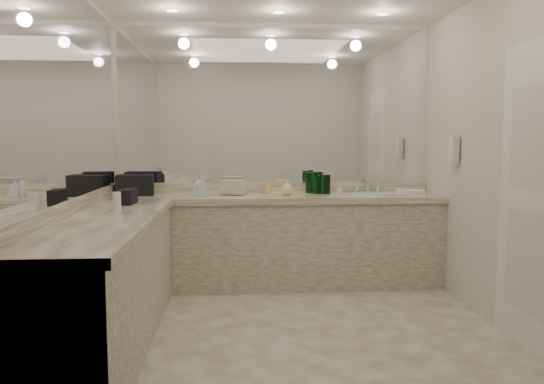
{
  "coord_description": "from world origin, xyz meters",
  "views": [
    {
      "loc": [
        -0.4,
        -3.93,
        1.44
      ],
      "look_at": [
        -0.1,
        0.4,
        1.01
      ],
      "focal_mm": 35.0,
      "sensor_mm": 36.0,
      "label": 1
    }
  ],
  "objects": [
    {
      "name": "floor",
      "position": [
        0.0,
        0.0,
        0.0
      ],
      "size": [
        3.2,
        3.2,
        0.0
      ],
      "primitive_type": "plane",
      "color": "beige",
      "rests_on": "ground"
    },
    {
      "name": "wall_back",
      "position": [
        0.0,
        1.5,
        1.3
      ],
      "size": [
        3.2,
        0.02,
        2.6
      ],
      "primitive_type": "cube",
      "color": "beige",
      "rests_on": "floor"
    },
    {
      "name": "wall_left",
      "position": [
        -1.6,
        0.0,
        1.3
      ],
      "size": [
        0.02,
        3.0,
        2.6
      ],
      "primitive_type": "cube",
      "color": "beige",
      "rests_on": "floor"
    },
    {
      "name": "wall_right",
      "position": [
        1.6,
        0.0,
        1.3
      ],
      "size": [
        0.02,
        3.0,
        2.6
      ],
      "primitive_type": "cube",
      "color": "beige",
      "rests_on": "floor"
    },
    {
      "name": "vanity_back_base",
      "position": [
        0.0,
        1.2,
        0.42
      ],
      "size": [
        3.2,
        0.6,
        0.84
      ],
      "primitive_type": "cube",
      "color": "beige",
      "rests_on": "floor"
    },
    {
      "name": "vanity_back_top",
      "position": [
        0.0,
        1.19,
        0.87
      ],
      "size": [
        3.2,
        0.64,
        0.06
      ],
      "primitive_type": "cube",
      "color": "beige",
      "rests_on": "vanity_back_base"
    },
    {
      "name": "vanity_left_base",
      "position": [
        -1.3,
        -0.3,
        0.42
      ],
      "size": [
        0.6,
        2.4,
        0.84
      ],
      "primitive_type": "cube",
      "color": "beige",
      "rests_on": "floor"
    },
    {
      "name": "vanity_left_top",
      "position": [
        -1.29,
        -0.3,
        0.87
      ],
      "size": [
        0.64,
        2.42,
        0.06
      ],
      "primitive_type": "cube",
      "color": "beige",
      "rests_on": "vanity_left_base"
    },
    {
      "name": "backsplash_back",
      "position": [
        0.0,
        1.48,
        0.95
      ],
      "size": [
        3.2,
        0.04,
        0.1
      ],
      "primitive_type": "cube",
      "color": "beige",
      "rests_on": "vanity_back_top"
    },
    {
      "name": "backsplash_left",
      "position": [
        -1.58,
        0.0,
        0.95
      ],
      "size": [
        0.04,
        3.0,
        0.1
      ],
      "primitive_type": "cube",
      "color": "beige",
      "rests_on": "vanity_left_top"
    },
    {
      "name": "mirror_back",
      "position": [
        0.0,
        1.49,
        1.77
      ],
      "size": [
        3.12,
        0.01,
        1.55
      ],
      "primitive_type": "cube",
      "color": "white",
      "rests_on": "wall_back"
    },
    {
      "name": "mirror_left",
      "position": [
        -1.59,
        0.0,
        1.77
      ],
      "size": [
        0.01,
        2.92,
        1.55
      ],
      "primitive_type": "cube",
      "color": "white",
      "rests_on": "wall_left"
    },
    {
      "name": "sink",
      "position": [
        0.95,
        1.2,
        0.9
      ],
      "size": [
        0.44,
        0.44,
        0.03
      ],
      "primitive_type": "cylinder",
      "color": "white",
      "rests_on": "vanity_back_top"
    },
    {
      "name": "faucet",
      "position": [
        0.95,
        1.41,
        0.97
      ],
      "size": [
        0.24,
        0.16,
        0.14
      ],
      "primitive_type": "cube",
      "color": "silver",
      "rests_on": "vanity_back_top"
    },
    {
      "name": "wall_phone",
      "position": [
        1.56,
        0.7,
        1.35
      ],
      "size": [
        0.06,
        0.1,
        0.24
      ],
      "primitive_type": "cube",
      "color": "white",
      "rests_on": "wall_right"
    },
    {
      "name": "door",
      "position": [
        1.59,
        -0.5,
        1.05
      ],
      "size": [
        0.02,
        0.82,
        2.1
      ],
      "primitive_type": "cube",
      "color": "white",
      "rests_on": "wall_right"
    },
    {
      "name": "black_toiletry_bag",
      "position": [
        -1.37,
        1.24,
        1.0
      ],
      "size": [
        0.37,
        0.26,
        0.2
      ],
      "primitive_type": "cube",
      "rotation": [
        0.0,
        0.0,
        0.11
      ],
      "color": "black",
      "rests_on": "vanity_back_top"
    },
    {
      "name": "black_bag_spill",
      "position": [
        -1.3,
        0.55,
        0.97
      ],
      "size": [
        0.13,
        0.25,
        0.13
      ],
      "primitive_type": "cube",
      "rotation": [
        0.0,
        0.0,
        -0.08
      ],
      "color": "black",
      "rests_on": "vanity_left_top"
    },
    {
      "name": "cream_cosmetic_case",
      "position": [
        -0.42,
        1.23,
        0.97
      ],
      "size": [
        0.27,
        0.21,
        0.13
      ],
      "primitive_type": "cube",
      "rotation": [
        0.0,
        0.0,
        -0.34
      ],
      "color": "beige",
      "rests_on": "vanity_back_top"
    },
    {
      "name": "hand_towel",
      "position": [
        1.33,
        1.18,
        0.92
      ],
      "size": [
        0.3,
        0.23,
        0.04
      ],
      "primitive_type": "cube",
      "rotation": [
        0.0,
        0.0,
        -0.23
      ],
      "color": "white",
      "rests_on": "vanity_back_top"
    },
    {
      "name": "lotion_left",
      "position": [
        -1.3,
        0.14,
        0.97
      ],
      "size": [
        0.06,
        0.06,
        0.14
      ],
      "primitive_type": "cylinder",
      "color": "white",
      "rests_on": "vanity_left_top"
    },
    {
      "name": "soap_bottle_a",
      "position": [
        -0.77,
        1.21,
        0.99
      ],
      "size": [
        0.07,
        0.07,
        0.19
      ],
      "primitive_type": "imported",
      "rotation": [
        0.0,
        0.0,
        0.01
      ],
      "color": "white",
      "rests_on": "vanity_back_top"
    },
    {
      "name": "soap_bottle_b",
      "position": [
        -0.72,
        1.16,
        0.99
      ],
      "size": [
        0.08,
        0.08,
        0.18
      ],
      "primitive_type": "imported",
      "rotation": [
        0.0,
        0.0,
        -0.02
      ],
      "color": "silver",
      "rests_on": "vanity_back_top"
    },
    {
      "name": "soap_bottle_c",
      "position": [
        0.1,
        1.15,
        0.98
      ],
      "size": [
        0.14,
        0.14,
        0.16
      ],
      "primitive_type": "imported",
      "rotation": [
        0.0,
        0.0,
        -0.12
      ],
      "color": "#FDD690",
      "rests_on": "vanity_back_top"
    },
    {
      "name": "green_bottle_0",
      "position": [
        0.49,
        1.26,
        1.0
      ],
      "size": [
        0.07,
        0.07,
        0.19
      ],
      "primitive_type": "cylinder",
      "color": "#0D4D1A",
      "rests_on": "vanity_back_top"
    },
    {
      "name": "green_bottle_1",
      "position": [
        0.51,
        1.26,
        0.99
      ],
      "size": [
        0.06,
        0.06,
        0.19
      ],
      "primitive_type": "cylinder",
      "color": "#0D4D1A",
      "rests_on": "vanity_back_top"
    },
    {
      "name": "green_bottle_2",
      "position": [
        0.41,
        1.25,
        0.99
      ],
      "size": [
        0.07,
        0.07,
        0.19
      ],
      "primitive_type": "cylinder",
      "color": "#0D4D1A",
      "rests_on": "vanity_back_top"
    },
    {
      "name": "green_bottle_3",
      "position": [
        0.4,
        1.33,
        1.01
      ],
      "size": [
        0.06,
        0.06,
        0.21
      ],
      "primitive_type": "cylinder",
      "color": "#0D4D1A",
      "rests_on": "vanity_back_top"
    },
    {
      "name": "green_bottle_4",
      "position": [
        0.34,
        1.35,
        1.0
      ],
      "size": [
        0.06,
        0.06,
        0.21
      ],
      "primitive_type": "cylinder",
      "color": "#0D4D1A",
      "rests_on": "vanity_back_top"
    },
    {
      "name": "amenity_bottle_0",
      "position": [
        -0.1,
        1.3,
        0.94
      ],
      "size": [
        0.05,
        0.05,
        0.07
      ],
      "primitive_type": "cylinder",
      "color": "#E57F66",
      "rests_on": "vanity_back_top"
    },
    {
      "name": "amenity_bottle_1",
      "position": [
        0.63,
        1.29,
        0.93
      ],
      "size": [
        0.07,
        0.07,
        0.07
      ],
      "primitive_type": "cylinder",
      "color": "white",
      "rests_on": "vanity_back_top"
    },
    {
      "name": "amenity_bottle_2",
      "position": [
        -0.78,
        1.16,
        0.95
      ],
      "size": [
        0.06,
        0.06,
        0.09
      ],
      "primitive_type": "cylinder",
      "color": "silver",
      "rests_on": "vanity_back_top"
    },
    {
      "name": "amenity_bottle_3",
      "position": [
        -0.42,
        1.32,
        0.94
      ],
      "size": [
        0.04,
        0.04,
        0.09
      ],
      "primitive_type": "cylinder",
      "color": "#F2D84C",
      "rests_on": "vanity_back_top"
    },
    {
      "name": "amenity_bottle_4",
      "position": [
        -0.08,
        1.28,
        0.94
      ],
      "size": [
        0.05,
        0.05,
        0.08
      ],
      "primitive_type": "cylinder",
      "color": "#F2D84C",
      "rests_on": "vanity_back_top"
    }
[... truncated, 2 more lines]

